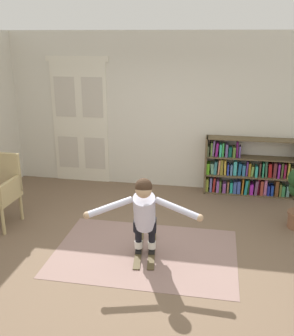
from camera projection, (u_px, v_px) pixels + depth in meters
name	position (u px, v px, depth m)	size (l,w,h in m)	color
ground_plane	(136.00, 252.00, 5.34)	(7.20, 7.20, 0.00)	brown
back_wall	(164.00, 112.00, 7.29)	(6.00, 0.10, 2.90)	beige
double_door	(80.00, 121.00, 7.58)	(1.22, 0.05, 2.45)	silver
rug	(145.00, 252.00, 5.31)	(2.46, 1.67, 0.01)	gray
bookshelf	(246.00, 171.00, 7.15)	(1.65, 0.30, 1.06)	brown
skis_pair	(145.00, 250.00, 5.33)	(0.38, 0.91, 0.07)	brown
person_skier	(144.00, 211.00, 4.93)	(1.44, 0.70, 1.11)	white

